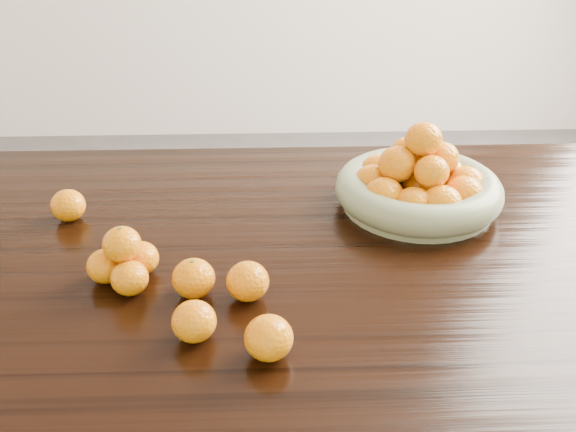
{
  "coord_description": "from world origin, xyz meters",
  "views": [
    {
      "loc": [
        -0.08,
        -1.07,
        1.41
      ],
      "look_at": [
        -0.04,
        -0.02,
        0.83
      ],
      "focal_mm": 40.0,
      "sensor_mm": 36.0,
      "label": 1
    }
  ],
  "objects_px": {
    "fruit_bowl": "(418,185)",
    "orange_pyramid": "(124,261)",
    "dining_table": "(309,284)",
    "loose_orange_0": "(194,278)"
  },
  "relations": [
    {
      "from": "dining_table",
      "to": "loose_orange_0",
      "type": "xyz_separation_m",
      "value": [
        -0.21,
        -0.15,
        0.12
      ]
    },
    {
      "from": "loose_orange_0",
      "to": "fruit_bowl",
      "type": "bearing_deg",
      "value": 34.53
    },
    {
      "from": "dining_table",
      "to": "orange_pyramid",
      "type": "distance_m",
      "value": 0.38
    },
    {
      "from": "orange_pyramid",
      "to": "fruit_bowl",
      "type": "bearing_deg",
      "value": 24.8
    },
    {
      "from": "fruit_bowl",
      "to": "orange_pyramid",
      "type": "bearing_deg",
      "value": -155.2
    },
    {
      "from": "fruit_bowl",
      "to": "dining_table",
      "type": "bearing_deg",
      "value": -146.9
    },
    {
      "from": "orange_pyramid",
      "to": "loose_orange_0",
      "type": "xyz_separation_m",
      "value": [
        0.13,
        -0.04,
        -0.01
      ]
    },
    {
      "from": "dining_table",
      "to": "loose_orange_0",
      "type": "bearing_deg",
      "value": -143.87
    },
    {
      "from": "dining_table",
      "to": "orange_pyramid",
      "type": "xyz_separation_m",
      "value": [
        -0.34,
        -0.11,
        0.13
      ]
    },
    {
      "from": "fruit_bowl",
      "to": "orange_pyramid",
      "type": "relative_size",
      "value": 2.78
    }
  ]
}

